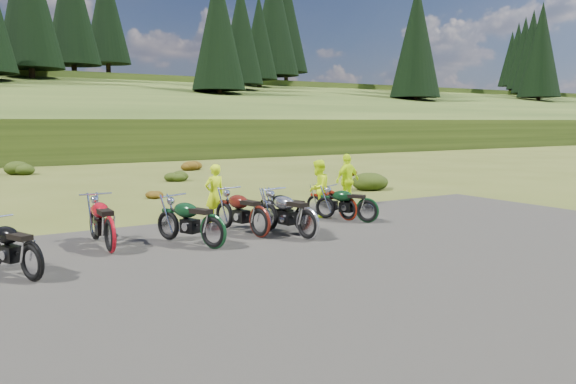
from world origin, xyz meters
TOP-DOWN VIEW (x-y plane):
  - ground at (0.00, 0.00)m, footprint 300.00×300.00m
  - gravel_pad at (0.00, -2.00)m, footprint 20.00×12.00m
  - hill_slope at (0.00, 50.00)m, footprint 300.00×45.97m
  - conifer_24 at (9.00, 68.00)m, footprint 7.04×7.04m
  - conifer_25 at (15.00, 74.00)m, footprint 6.60×6.60m
  - conifer_26 at (21.00, 49.00)m, footprint 6.16×6.16m
  - conifer_27 at (27.00, 55.00)m, footprint 5.72×5.72m
  - conifer_28 at (33.00, 61.00)m, footprint 5.28×5.28m
  - conifer_29 at (39.00, 67.00)m, footprint 7.92×7.92m
  - conifer_30 at (45.00, 73.00)m, footprint 7.48×7.48m
  - conifer_31 at (51.00, 48.00)m, footprint 7.04×7.04m
  - conifer_32 at (57.00, 54.00)m, footprint 6.60×6.60m
  - conifer_33 at (63.00, 60.00)m, footprint 6.16×6.16m
  - conifer_34 at (69.00, 66.00)m, footprint 5.72×5.72m
  - conifer_35 at (75.00, 72.00)m, footprint 5.28×5.28m
  - conifer_36 at (81.00, 78.00)m, footprint 7.92×7.92m
  - conifer_37 at (87.00, 53.00)m, footprint 7.48×7.48m
  - conifer_38 at (93.00, 59.00)m, footprint 7.04×7.04m
  - conifer_39 at (99.00, 65.00)m, footprint 6.60×6.60m
  - conifer_40 at (105.00, 71.00)m, footprint 6.16×6.16m
  - conifer_41 at (111.00, 77.00)m, footprint 5.72×5.72m
  - shrub_3 at (-3.30, 21.90)m, footprint 1.56×1.56m
  - shrub_4 at (-0.40, 9.20)m, footprint 0.77×0.77m
  - shrub_5 at (2.50, 14.50)m, footprint 1.03×1.03m
  - shrub_6 at (5.40, 19.80)m, footprint 1.30×1.30m
  - shrub_7 at (8.30, 7.10)m, footprint 1.56×1.56m
  - shrub_8 at (11.20, 12.40)m, footprint 0.77×0.77m
  - motorcycle_0 at (-5.76, -0.31)m, footprint 1.43×2.17m
  - motorcycle_1 at (-4.03, 1.12)m, footprint 0.80×2.28m
  - motorcycle_2 at (-2.00, 0.34)m, footprint 1.49×2.31m
  - motorcycle_3 at (0.29, 0.01)m, footprint 1.06×2.30m
  - motorcycle_4 at (-0.53, 0.85)m, footprint 1.10×2.29m
  - motorcycle_5 at (0.62, 0.61)m, footprint 1.20×2.19m
  - motorcycle_6 at (2.75, 1.60)m, footprint 1.07×1.98m
  - motorcycle_7 at (2.98, 1.03)m, footprint 1.48×2.03m
  - person_middle at (-0.67, 3.14)m, footprint 0.65×0.47m
  - person_right_a at (2.38, 2.55)m, footprint 1.04×0.99m
  - person_right_b at (4.42, 3.78)m, footprint 1.07×0.59m

SIDE VIEW (x-z plane):
  - ground at x=0.00m, z-range 0.00..0.00m
  - gravel_pad at x=0.00m, z-range -0.02..0.02m
  - hill_slope at x=0.00m, z-range -4.69..4.69m
  - motorcycle_0 at x=-5.76m, z-range -0.54..0.54m
  - motorcycle_1 at x=-4.03m, z-range -0.59..0.59m
  - motorcycle_2 at x=-2.00m, z-range -0.57..0.57m
  - motorcycle_3 at x=0.29m, z-range -0.58..0.58m
  - motorcycle_4 at x=-0.53m, z-range -0.58..0.58m
  - motorcycle_5 at x=0.62m, z-range -0.55..0.55m
  - motorcycle_6 at x=2.75m, z-range -0.49..0.49m
  - motorcycle_7 at x=2.98m, z-range -0.51..0.51m
  - shrub_4 at x=-0.40m, z-range 0.00..0.45m
  - shrub_8 at x=11.20m, z-range 0.00..0.45m
  - shrub_5 at x=2.50m, z-range 0.00..0.61m
  - shrub_6 at x=5.40m, z-range 0.00..0.77m
  - shrub_3 at x=-3.30m, z-range 0.00..0.92m
  - shrub_7 at x=8.30m, z-range 0.00..0.92m
  - person_middle at x=-0.67m, z-range 0.00..1.64m
  - person_right_a at x=2.38m, z-range 0.00..1.69m
  - person_right_b at x=4.42m, z-range 0.00..1.74m
  - conifer_26 at x=21.00m, z-range 5.37..21.37m
  - conifer_27 at x=27.00m, z-range 6.56..21.56m
  - conifer_31 at x=51.00m, z-range 5.18..23.18m
  - conifer_28 at x=33.00m, z-range 7.76..21.76m
  - conifer_32 at x=57.00m, z-range 6.37..23.37m
  - conifer_33 at x=63.00m, z-range 7.56..23.56m
  - conifer_37 at x=87.00m, z-range 6.17..25.17m
  - conifer_34 at x=69.00m, z-range 8.76..23.76m
  - conifer_38 at x=93.00m, z-range 7.37..25.37m
  - conifer_35 at x=75.00m, z-range 9.95..23.95m
  - conifer_39 at x=99.00m, z-range 8.56..25.56m
  - conifer_41 at x=111.00m, z-range 10.15..25.15m
  - conifer_40 at x=105.00m, z-range 9.76..25.76m
  - conifer_24 at x=9.00m, z-range 9.16..27.16m
  - conifer_25 at x=15.00m, z-range 10.16..27.16m
  - conifer_29 at x=39.00m, z-range 8.97..28.97m
  - conifer_30 at x=45.00m, z-range 10.16..29.16m
  - conifer_36 at x=81.00m, z-range 10.16..30.16m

